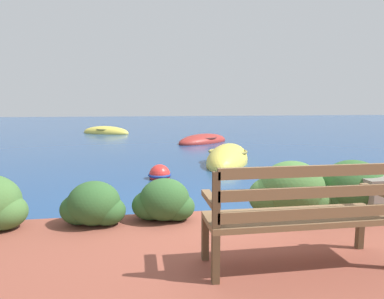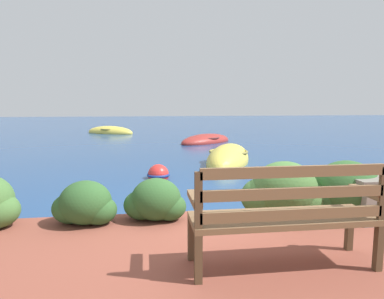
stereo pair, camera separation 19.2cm
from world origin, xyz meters
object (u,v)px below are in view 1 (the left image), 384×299
Objects in this scene: rowboat_mid at (203,141)px; rowboat_nearest at (228,160)px; park_bench at (300,213)px; rowboat_far at (106,132)px; mooring_buoy at (160,175)px.

rowboat_nearest is at bearing 48.13° from rowboat_mid.
rowboat_mid is (1.35, 11.42, -0.65)m from park_bench.
rowboat_mid is at bearing 20.50° from rowboat_nearest.
rowboat_nearest reaches higher than rowboat_far.
rowboat_nearest is at bearing 40.68° from mooring_buoy.
park_bench is 6.55m from rowboat_nearest.
mooring_buoy is (-0.90, 4.72, -0.62)m from park_bench.
park_bench is at bearing 44.35° from rowboat_mid.
rowboat_far is at bearing -87.57° from rowboat_mid.
mooring_buoy is (-2.25, -6.70, 0.02)m from rowboat_mid.
rowboat_far is at bearing 46.08° from rowboat_nearest.
park_bench reaches higher than mooring_buoy.
mooring_buoy is at bearing 96.69° from park_bench.
rowboat_far is (-4.17, 10.02, -0.01)m from rowboat_nearest.
rowboat_mid is 6.71m from rowboat_far.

